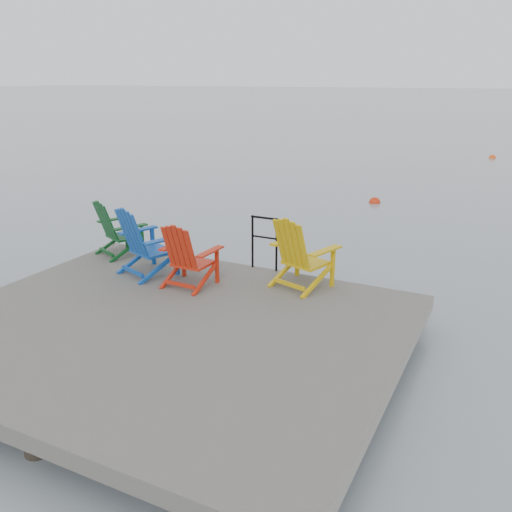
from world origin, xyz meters
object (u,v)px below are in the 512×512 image
at_px(chair_yellow, 300,252).
at_px(buoy_b, 492,158).
at_px(chair_red, 187,255).
at_px(handrail, 264,238).
at_px(chair_green, 116,228).
at_px(buoy_a, 375,203).
at_px(chair_blue, 144,241).

relative_size(chair_yellow, buoy_b, 3.46).
distance_m(chair_red, chair_yellow, 1.70).
xyz_separation_m(handrail, chair_yellow, (0.83, -0.49, 0.01)).
height_order(chair_green, chair_red, chair_red).
bearing_deg(chair_green, buoy_a, 97.97).
bearing_deg(handrail, chair_blue, -145.85).
distance_m(chair_blue, chair_red, 0.91).
bearing_deg(chair_red, chair_yellow, 27.35).
height_order(handrail, chair_blue, chair_blue).
bearing_deg(handrail, chair_yellow, -30.40).
distance_m(buoy_a, buoy_b, 11.97).
xyz_separation_m(handrail, chair_red, (-0.70, -1.22, -0.04)).
relative_size(handrail, chair_red, 0.90).
bearing_deg(buoy_a, chair_green, -106.19).
height_order(buoy_a, buoy_b, buoy_a).
xyz_separation_m(chair_blue, chair_red, (0.90, -0.13, -0.06)).
distance_m(handrail, chair_blue, 1.94).
distance_m(chair_blue, buoy_a, 9.27).
relative_size(handrail, chair_yellow, 0.82).
distance_m(chair_blue, chair_yellow, 2.51).
bearing_deg(handrail, chair_red, -119.94).
height_order(chair_green, buoy_a, chair_green).
distance_m(chair_blue, buoy_b, 21.20).
distance_m(chair_red, buoy_b, 21.18).
relative_size(chair_green, chair_yellow, 0.91).
xyz_separation_m(chair_red, chair_yellow, (1.54, 0.73, 0.05)).
bearing_deg(chair_red, buoy_a, 88.79).
xyz_separation_m(chair_green, buoy_b, (4.88, 20.24, -1.01)).
height_order(chair_blue, chair_red, chair_blue).
height_order(handrail, chair_red, chair_red).
bearing_deg(handrail, buoy_b, 83.65).
relative_size(chair_red, buoy_a, 2.94).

